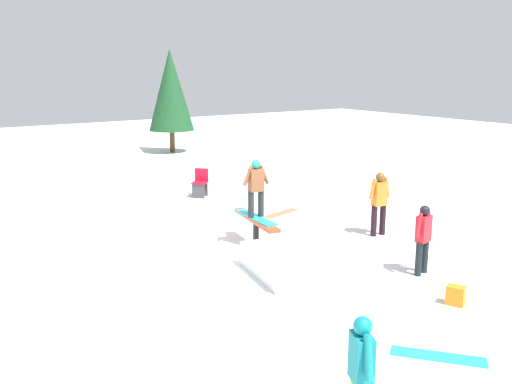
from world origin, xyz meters
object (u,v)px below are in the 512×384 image
at_px(bystander_red, 423,236).
at_px(folding_chair, 200,184).
at_px(main_rider_on_rail, 256,190).
at_px(bystander_teal, 361,371).
at_px(rail_feature, 256,223).
at_px(loose_snowboard_white, 511,239).
at_px(bystander_orange, 379,200).
at_px(backpack_on_snow, 456,296).
at_px(pine_tree_near, 171,90).
at_px(loose_snowboard_coral, 278,214).
at_px(loose_snowboard_cyan, 438,356).

distance_m(bystander_red, folding_chair, 8.43).
distance_m(main_rider_on_rail, bystander_teal, 6.91).
bearing_deg(bystander_red, bystander_teal, 21.40).
distance_m(rail_feature, loose_snowboard_white, 6.11).
relative_size(bystander_orange, bystander_red, 1.11).
bearing_deg(main_rider_on_rail, bystander_red, -145.52).
relative_size(rail_feature, bystander_red, 1.47).
xyz_separation_m(rail_feature, backpack_on_snow, (-4.59, -1.06, -0.40)).
distance_m(main_rider_on_rail, loose_snowboard_white, 6.23).
distance_m(bystander_orange, pine_tree_near, 15.23).
relative_size(main_rider_on_rail, backpack_on_snow, 4.57).
relative_size(folding_chair, backpack_on_snow, 2.59).
height_order(rail_feature, bystander_teal, bystander_teal).
bearing_deg(main_rider_on_rail, rail_feature, 0.00).
xyz_separation_m(bystander_red, loose_snowboard_coral, (5.28, -0.37, -0.77)).
bearing_deg(folding_chair, loose_snowboard_coral, -31.16).
bearing_deg(bystander_teal, bystander_orange, -21.60).
bearing_deg(loose_snowboard_white, rail_feature, 172.96).
distance_m(rail_feature, main_rider_on_rail, 0.75).
xyz_separation_m(rail_feature, bystander_teal, (-6.27, 2.87, 0.24)).
bearing_deg(folding_chair, loose_snowboard_cyan, -55.09).
height_order(rail_feature, main_rider_on_rail, main_rider_on_rail).
height_order(loose_snowboard_cyan, backpack_on_snow, backpack_on_snow).
bearing_deg(loose_snowboard_cyan, main_rider_on_rail, 133.98).
height_order(bystander_orange, loose_snowboard_cyan, bystander_orange).
relative_size(loose_snowboard_coral, folding_chair, 1.74).
height_order(bystander_teal, backpack_on_snow, bystander_teal).
height_order(loose_snowboard_white, backpack_on_snow, backpack_on_snow).
bearing_deg(loose_snowboard_cyan, folding_chair, 129.96).
bearing_deg(bystander_teal, backpack_on_snow, -41.00).
bearing_deg(rail_feature, loose_snowboard_cyan, -175.51).
xyz_separation_m(bystander_teal, bystander_red, (3.01, -4.61, -0.03)).
bearing_deg(main_rider_on_rail, bystander_orange, -100.69).
bearing_deg(bystander_teal, pine_tree_near, 5.27).
relative_size(main_rider_on_rail, folding_chair, 1.76).
bearing_deg(folding_chair, backpack_on_snow, -46.23).
bearing_deg(bystander_red, backpack_on_snow, 50.82).
relative_size(loose_snowboard_white, pine_tree_near, 0.29).
relative_size(rail_feature, loose_snowboard_coral, 1.34).
bearing_deg(bystander_orange, pine_tree_near, -91.60).
xyz_separation_m(bystander_teal, loose_snowboard_cyan, (0.66, -2.20, -0.80)).
bearing_deg(loose_snowboard_cyan, bystander_orange, 103.07).
bearing_deg(folding_chair, bystander_red, -41.83).
bearing_deg(backpack_on_snow, loose_snowboard_coral, 148.13).
bearing_deg(main_rider_on_rail, folding_chair, -8.79).
xyz_separation_m(loose_snowboard_white, folding_chair, (8.10, 3.94, 0.40)).
xyz_separation_m(loose_snowboard_coral, backpack_on_snow, (-6.61, 1.06, 0.16)).
height_order(rail_feature, loose_snowboard_white, rail_feature).
bearing_deg(loose_snowboard_white, folding_chair, 137.84).
xyz_separation_m(folding_chair, pine_tree_near, (8.93, -3.38, 2.48)).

